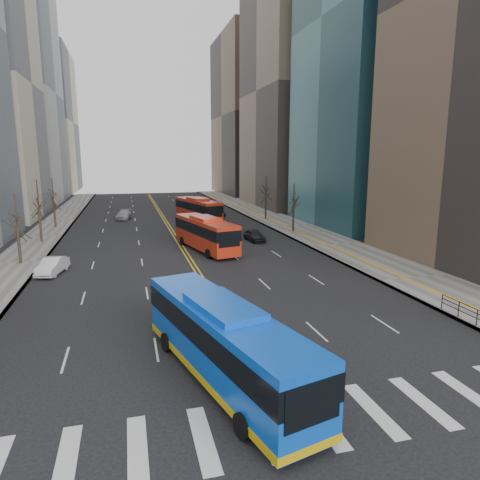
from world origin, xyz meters
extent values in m
plane|color=black|center=(0.00, 0.00, 0.00)|extent=(220.00, 220.00, 0.00)
cube|color=slate|center=(17.50, 45.00, 0.07)|extent=(7.00, 130.00, 0.15)
cube|color=slate|center=(-16.50, 45.00, 0.07)|extent=(5.00, 130.00, 0.15)
cube|color=silver|center=(-8.27, 0.00, 0.01)|extent=(0.70, 4.00, 0.01)
cube|color=silver|center=(-5.91, 0.00, 0.01)|extent=(0.70, 4.00, 0.01)
cube|color=silver|center=(-3.55, 0.00, 0.01)|extent=(0.70, 4.00, 0.01)
cube|color=silver|center=(-1.18, 0.00, 0.01)|extent=(0.70, 4.00, 0.01)
cube|color=silver|center=(1.18, 0.00, 0.01)|extent=(0.70, 4.00, 0.01)
cube|color=silver|center=(3.55, 0.00, 0.01)|extent=(0.70, 4.00, 0.01)
cube|color=silver|center=(5.91, 0.00, 0.01)|extent=(0.70, 4.00, 0.01)
cube|color=silver|center=(8.27, 0.00, 0.01)|extent=(0.70, 4.00, 0.01)
cube|color=gold|center=(-0.20, 55.00, 0.01)|extent=(0.15, 100.00, 0.01)
cube|color=gold|center=(0.20, 55.00, 0.01)|extent=(0.15, 100.00, 0.01)
cube|color=gray|center=(-30.00, 93.00, 24.00)|extent=(20.00, 26.00, 48.00)
cube|color=#346C76|center=(31.00, 44.00, 29.00)|extent=(20.00, 22.00, 58.00)
cube|color=#826D5A|center=(30.00, 71.00, 23.00)|extent=(20.00, 26.00, 46.00)
cube|color=#A49A84|center=(-29.00, 125.00, 20.00)|extent=(18.00, 30.00, 40.00)
cube|color=brown|center=(29.00, 103.00, 21.00)|extent=(18.00, 30.00, 42.00)
cube|color=black|center=(14.30, 6.00, 1.15)|extent=(0.04, 6.00, 0.04)
cylinder|color=black|center=(14.30, 6.00, 0.65)|extent=(0.06, 0.06, 1.00)
cylinder|color=black|center=(14.30, 7.50, 0.65)|extent=(0.06, 0.06, 1.00)
cylinder|color=black|center=(14.30, 9.00, 0.65)|extent=(0.06, 0.06, 1.00)
cylinder|color=#2C221B|center=(-16.00, 30.00, 1.80)|extent=(0.28, 0.28, 3.60)
cylinder|color=#2C221B|center=(-16.00, 41.00, 2.00)|extent=(0.28, 0.28, 4.00)
cylinder|color=#2C221B|center=(-16.00, 52.00, 1.90)|extent=(0.28, 0.28, 3.80)
cylinder|color=#2C221B|center=(16.00, 40.00, 1.75)|extent=(0.28, 0.28, 3.50)
cylinder|color=#2C221B|center=(16.00, 52.00, 1.88)|extent=(0.28, 0.28, 3.75)
cube|color=blue|center=(-1.85, 4.00, 1.90)|extent=(5.80, 13.19, 3.10)
cube|color=black|center=(-1.85, 4.00, 2.49)|extent=(5.86, 13.23, 1.10)
cube|color=blue|center=(-1.85, 4.00, 3.55)|extent=(3.20, 4.92, 0.40)
cube|color=gold|center=(-1.85, 4.00, 0.55)|extent=(5.86, 13.23, 0.35)
cylinder|color=black|center=(-2.13, -0.34, 0.50)|extent=(0.54, 1.04, 1.00)
cylinder|color=black|center=(0.48, 0.32, 0.50)|extent=(0.54, 1.04, 1.00)
cylinder|color=black|center=(-4.17, 7.68, 0.50)|extent=(0.54, 1.04, 1.00)
cylinder|color=black|center=(-1.56, 8.34, 0.50)|extent=(0.54, 1.04, 1.00)
cube|color=red|center=(2.37, 31.83, 1.90)|extent=(5.28, 12.15, 3.10)
cube|color=black|center=(2.37, 31.83, 2.49)|extent=(5.34, 12.19, 1.10)
cube|color=red|center=(2.37, 31.83, 3.55)|extent=(3.03, 4.53, 0.40)
cylinder|color=black|center=(1.91, 27.83, 0.50)|extent=(0.52, 1.04, 1.00)
cylinder|color=black|center=(4.53, 28.43, 0.50)|extent=(0.52, 1.04, 1.00)
cylinder|color=black|center=(0.21, 35.22, 0.50)|extent=(0.52, 1.04, 1.00)
cylinder|color=black|center=(2.83, 35.82, 0.50)|extent=(0.52, 1.04, 1.00)
cube|color=red|center=(4.97, 52.66, 1.95)|extent=(5.74, 12.51, 3.20)
cube|color=black|center=(4.97, 52.66, 2.55)|extent=(5.80, 12.54, 1.14)
cube|color=red|center=(4.97, 52.66, 3.65)|extent=(3.22, 4.69, 0.40)
cylinder|color=black|center=(4.60, 48.53, 0.50)|extent=(0.54, 1.04, 1.00)
cylinder|color=black|center=(7.29, 49.22, 0.50)|extent=(0.54, 1.04, 1.00)
cylinder|color=black|center=(2.65, 56.09, 0.50)|extent=(0.54, 1.04, 1.00)
cylinder|color=black|center=(5.33, 56.79, 0.50)|extent=(0.54, 1.04, 1.00)
imported|color=silver|center=(-12.50, 25.65, 0.73)|extent=(2.53, 4.66, 1.46)
imported|color=black|center=(9.10, 35.45, 0.72)|extent=(2.09, 4.39, 1.45)
imported|color=#939297|center=(-6.44, 58.78, 0.73)|extent=(2.89, 5.30, 1.46)
imported|color=black|center=(8.95, 58.03, 0.59)|extent=(3.41, 4.64, 1.17)
camera|label=1|loc=(-5.83, -13.95, 10.24)|focal=32.00mm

